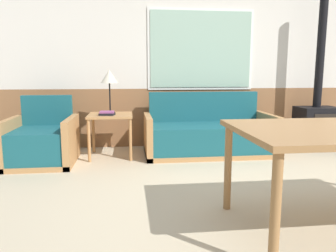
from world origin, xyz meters
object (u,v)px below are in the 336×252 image
(side_table, at_px, (111,121))
(table_lamp, at_px, (109,78))
(wood_stove, at_px, (318,114))
(couch, at_px, (208,136))
(armchair, at_px, (42,143))

(side_table, height_order, table_lamp, table_lamp)
(table_lamp, distance_m, wood_stove, 3.13)
(side_table, distance_m, table_lamp, 0.58)
(couch, height_order, armchair, couch)
(couch, height_order, table_lamp, table_lamp)
(couch, relative_size, table_lamp, 3.03)
(wood_stove, bearing_deg, side_table, -177.11)
(armchair, xyz_separation_m, table_lamp, (0.84, 0.35, 0.81))
(couch, bearing_deg, wood_stove, 5.11)
(table_lamp, height_order, wood_stove, wood_stove)
(side_table, bearing_deg, table_lamp, 93.38)
(wood_stove, bearing_deg, couch, -174.89)
(side_table, bearing_deg, couch, 0.08)
(armchair, bearing_deg, wood_stove, -2.82)
(armchair, relative_size, wood_stove, 0.36)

